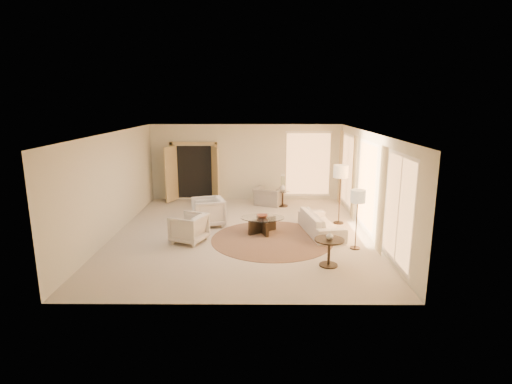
{
  "coord_description": "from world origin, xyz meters",
  "views": [
    {
      "loc": [
        0.47,
        -10.63,
        3.61
      ],
      "look_at": [
        0.4,
        0.4,
        1.1
      ],
      "focal_mm": 28.0,
      "sensor_mm": 36.0,
      "label": 1
    }
  ],
  "objects_px": {
    "sofa": "(321,223)",
    "floor_lamp_far": "(358,199)",
    "end_table": "(329,248)",
    "coffee_table": "(262,223)",
    "armchair_left": "(208,211)",
    "floor_lamp_near": "(341,174)",
    "end_vase": "(330,236)",
    "accent_chair": "(269,193)",
    "bowl": "(262,216)",
    "side_table": "(283,197)",
    "armchair_right": "(189,227)",
    "side_vase": "(283,187)"
  },
  "relations": [
    {
      "from": "side_table",
      "to": "floor_lamp_far",
      "type": "relative_size",
      "value": 0.38
    },
    {
      "from": "sofa",
      "to": "floor_lamp_near",
      "type": "xyz_separation_m",
      "value": [
        0.69,
        0.96,
        1.22
      ]
    },
    {
      "from": "end_table",
      "to": "end_vase",
      "type": "xyz_separation_m",
      "value": [
        0.0,
        0.0,
        0.28
      ]
    },
    {
      "from": "side_table",
      "to": "end_table",
      "type": "bearing_deg",
      "value": -82.09
    },
    {
      "from": "floor_lamp_far",
      "to": "bowl",
      "type": "distance_m",
      "value": 2.74
    },
    {
      "from": "sofa",
      "to": "end_table",
      "type": "xyz_separation_m",
      "value": [
        -0.17,
        -2.25,
        0.13
      ]
    },
    {
      "from": "coffee_table",
      "to": "bowl",
      "type": "bearing_deg",
      "value": -7.13
    },
    {
      "from": "sofa",
      "to": "floor_lamp_far",
      "type": "height_order",
      "value": "floor_lamp_far"
    },
    {
      "from": "armchair_left",
      "to": "side_vase",
      "type": "relative_size",
      "value": 3.9
    },
    {
      "from": "accent_chair",
      "to": "floor_lamp_near",
      "type": "height_order",
      "value": "floor_lamp_near"
    },
    {
      "from": "floor_lamp_near",
      "to": "floor_lamp_far",
      "type": "height_order",
      "value": "floor_lamp_near"
    },
    {
      "from": "end_vase",
      "to": "armchair_right",
      "type": "bearing_deg",
      "value": 155.4
    },
    {
      "from": "armchair_right",
      "to": "floor_lamp_far",
      "type": "bearing_deg",
      "value": 107.22
    },
    {
      "from": "armchair_right",
      "to": "end_table",
      "type": "distance_m",
      "value": 3.74
    },
    {
      "from": "sofa",
      "to": "end_vase",
      "type": "distance_m",
      "value": 2.29
    },
    {
      "from": "armchair_left",
      "to": "end_vase",
      "type": "height_order",
      "value": "armchair_left"
    },
    {
      "from": "floor_lamp_far",
      "to": "end_vase",
      "type": "height_order",
      "value": "floor_lamp_far"
    },
    {
      "from": "end_table",
      "to": "side_vase",
      "type": "xyz_separation_m",
      "value": [
        -0.73,
        5.22,
        0.25
      ]
    },
    {
      "from": "bowl",
      "to": "side_vase",
      "type": "relative_size",
      "value": 1.3
    },
    {
      "from": "floor_lamp_near",
      "to": "bowl",
      "type": "distance_m",
      "value": 2.69
    },
    {
      "from": "floor_lamp_far",
      "to": "side_vase",
      "type": "xyz_separation_m",
      "value": [
        -1.58,
        4.15,
        -0.6
      ]
    },
    {
      "from": "bowl",
      "to": "armchair_left",
      "type": "bearing_deg",
      "value": 157.35
    },
    {
      "from": "armchair_left",
      "to": "floor_lamp_near",
      "type": "height_order",
      "value": "floor_lamp_near"
    },
    {
      "from": "end_table",
      "to": "sofa",
      "type": "bearing_deg",
      "value": 85.78
    },
    {
      "from": "floor_lamp_near",
      "to": "end_vase",
      "type": "distance_m",
      "value": 3.41
    },
    {
      "from": "armchair_left",
      "to": "end_vase",
      "type": "distance_m",
      "value": 4.28
    },
    {
      "from": "armchair_right",
      "to": "end_vase",
      "type": "distance_m",
      "value": 3.75
    },
    {
      "from": "sofa",
      "to": "end_vase",
      "type": "bearing_deg",
      "value": 166.42
    },
    {
      "from": "accent_chair",
      "to": "side_table",
      "type": "height_order",
      "value": "accent_chair"
    },
    {
      "from": "coffee_table",
      "to": "floor_lamp_near",
      "type": "height_order",
      "value": "floor_lamp_near"
    },
    {
      "from": "coffee_table",
      "to": "end_table",
      "type": "xyz_separation_m",
      "value": [
        1.46,
        -2.3,
        0.15
      ]
    },
    {
      "from": "side_vase",
      "to": "armchair_left",
      "type": "bearing_deg",
      "value": -136.09
    },
    {
      "from": "sofa",
      "to": "bowl",
      "type": "relative_size",
      "value": 6.63
    },
    {
      "from": "end_vase",
      "to": "floor_lamp_near",
      "type": "bearing_deg",
      "value": 75.1
    },
    {
      "from": "accent_chair",
      "to": "floor_lamp_near",
      "type": "distance_m",
      "value": 3.21
    },
    {
      "from": "side_table",
      "to": "side_vase",
      "type": "relative_size",
      "value": 2.44
    },
    {
      "from": "end_table",
      "to": "coffee_table",
      "type": "bearing_deg",
      "value": 122.47
    },
    {
      "from": "armchair_right",
      "to": "floor_lamp_near",
      "type": "xyz_separation_m",
      "value": [
        4.25,
        1.65,
        1.1
      ]
    },
    {
      "from": "coffee_table",
      "to": "end_vase",
      "type": "distance_m",
      "value": 2.76
    },
    {
      "from": "armchair_right",
      "to": "end_table",
      "type": "xyz_separation_m",
      "value": [
        3.4,
        -1.56,
        0.02
      ]
    },
    {
      "from": "floor_lamp_far",
      "to": "sofa",
      "type": "bearing_deg",
      "value": 120.38
    },
    {
      "from": "sofa",
      "to": "armchair_right",
      "type": "height_order",
      "value": "armchair_right"
    },
    {
      "from": "coffee_table",
      "to": "floor_lamp_far",
      "type": "height_order",
      "value": "floor_lamp_far"
    },
    {
      "from": "armchair_left",
      "to": "floor_lamp_far",
      "type": "distance_m",
      "value": 4.43
    },
    {
      "from": "bowl",
      "to": "end_vase",
      "type": "distance_m",
      "value": 2.74
    },
    {
      "from": "accent_chair",
      "to": "end_table",
      "type": "bearing_deg",
      "value": 124.76
    },
    {
      "from": "end_table",
      "to": "side_table",
      "type": "distance_m",
      "value": 5.27
    },
    {
      "from": "side_table",
      "to": "end_vase",
      "type": "distance_m",
      "value": 5.29
    },
    {
      "from": "sofa",
      "to": "armchair_left",
      "type": "xyz_separation_m",
      "value": [
        -3.23,
        0.72,
        0.16
      ]
    },
    {
      "from": "end_table",
      "to": "side_table",
      "type": "xyz_separation_m",
      "value": [
        -0.73,
        5.22,
        -0.09
      ]
    }
  ]
}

